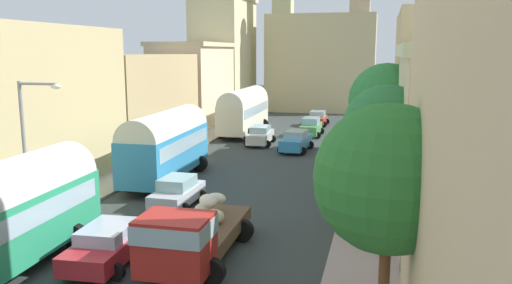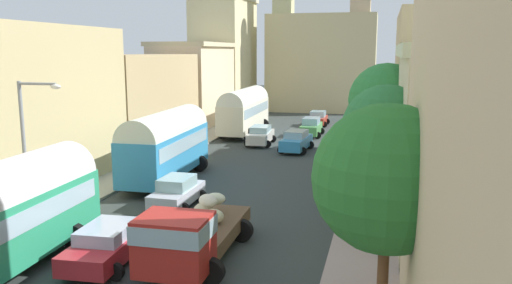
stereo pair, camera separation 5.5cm
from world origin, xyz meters
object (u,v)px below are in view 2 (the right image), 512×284
(parked_bus_2, at_px, (244,109))
(pedestrian_0, at_px, (348,210))
(car_0, at_px, (296,141))
(car_5, at_px, (261,135))
(car_1, at_px, (311,127))
(pedestrian_2, at_px, (374,164))
(pedestrian_1, at_px, (370,214))
(car_2, at_px, (318,118))
(streetlamp_near, at_px, (30,143))
(car_4, at_px, (177,192))
(cargo_truck_0, at_px, (190,234))
(parked_bus_1, at_px, (166,143))
(car_3, at_px, (108,243))

(parked_bus_2, xyz_separation_m, pedestrian_0, (11.06, -24.04, -1.33))
(car_0, height_order, car_5, car_0)
(pedestrian_0, bearing_deg, car_0, 106.56)
(car_0, xyz_separation_m, car_1, (0.13, 7.21, 0.03))
(pedestrian_0, xyz_separation_m, pedestrian_2, (0.89, 8.79, 0.09))
(car_1, distance_m, pedestrian_1, 25.28)
(pedestrian_0, height_order, pedestrian_2, pedestrian_2)
(car_2, relative_size, streetlamp_near, 0.58)
(car_4, xyz_separation_m, streetlamp_near, (-4.41, -4.67, 3.07))
(parked_bus_2, height_order, car_2, parked_bus_2)
(parked_bus_2, relative_size, car_2, 2.71)
(cargo_truck_0, distance_m, pedestrian_2, 14.83)
(pedestrian_0, relative_size, pedestrian_1, 0.96)
(car_5, bearing_deg, parked_bus_1, -101.55)
(car_2, distance_m, car_4, 29.39)
(pedestrian_0, bearing_deg, pedestrian_2, 84.19)
(cargo_truck_0, distance_m, car_2, 35.60)
(cargo_truck_0, bearing_deg, car_2, 90.03)
(car_3, bearing_deg, car_1, 83.75)
(pedestrian_0, bearing_deg, parked_bus_1, 150.11)
(car_5, xyz_separation_m, pedestrian_0, (8.31, -18.96, 0.20))
(pedestrian_1, relative_size, pedestrian_2, 0.97)
(car_5, bearing_deg, car_4, -89.99)
(cargo_truck_0, bearing_deg, parked_bus_1, 117.65)
(car_3, distance_m, pedestrian_2, 16.60)
(cargo_truck_0, height_order, car_0, cargo_truck_0)
(cargo_truck_0, xyz_separation_m, car_3, (-2.98, -0.40, -0.48))
(streetlamp_near, bearing_deg, car_1, 73.96)
(car_0, distance_m, pedestrian_0, 17.64)
(car_4, bearing_deg, pedestrian_1, -12.83)
(parked_bus_1, xyz_separation_m, parked_bus_2, (-0.16, 17.78, 0.03))
(car_1, height_order, pedestrian_2, pedestrian_2)
(parked_bus_1, bearing_deg, pedestrian_1, -29.74)
(car_1, relative_size, streetlamp_near, 0.64)
(pedestrian_1, bearing_deg, cargo_truck_0, -144.61)
(pedestrian_1, bearing_deg, car_2, 100.93)
(car_4, bearing_deg, car_0, 77.93)
(car_1, distance_m, car_2, 6.72)
(parked_bus_2, bearing_deg, car_2, 48.96)
(parked_bus_1, xyz_separation_m, pedestrian_1, (11.81, -6.74, -1.24))
(cargo_truck_0, distance_m, car_1, 28.89)
(parked_bus_2, relative_size, pedestrian_0, 5.78)
(car_2, bearing_deg, car_4, -96.17)
(car_1, bearing_deg, car_3, -96.25)
(car_4, distance_m, car_5, 17.34)
(cargo_truck_0, xyz_separation_m, car_4, (-3.18, 6.38, -0.45))
(car_3, distance_m, pedestrian_1, 10.16)
(car_4, bearing_deg, pedestrian_0, -11.04)
(parked_bus_1, relative_size, streetlamp_near, 1.37)
(car_0, bearing_deg, parked_bus_1, -118.88)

